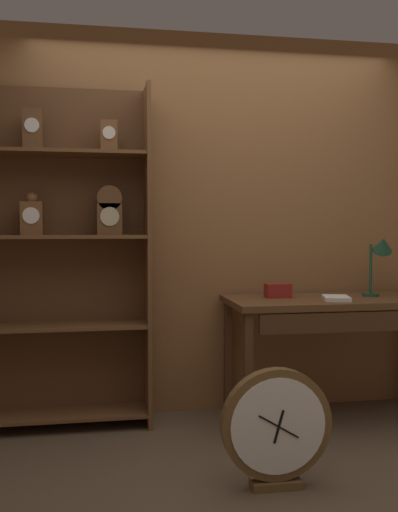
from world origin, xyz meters
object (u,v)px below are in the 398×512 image
at_px(workbench, 338,312).
at_px(round_clock_large, 276,427).
at_px(open_repair_manual, 336,298).
at_px(desk_lamp, 381,252).
at_px(bookshelf, 32,255).
at_px(toolbox_small, 278,291).

bearing_deg(workbench, round_clock_large, -128.52).
bearing_deg(open_repair_manual, desk_lamp, 33.65).
height_order(bookshelf, open_repair_manual, bookshelf).
height_order(desk_lamp, open_repair_manual, desk_lamp).
height_order(bookshelf, desk_lamp, bookshelf).
distance_m(bookshelf, open_repair_manual, 1.94).
bearing_deg(bookshelf, open_repair_manual, -9.10).
xyz_separation_m(workbench, desk_lamp, (0.31, 0.03, 0.39)).
bearing_deg(workbench, desk_lamp, 6.37).
distance_m(workbench, round_clock_large, 1.20).
xyz_separation_m(bookshelf, toolbox_small, (1.57, -0.11, -0.24)).
xyz_separation_m(bookshelf, round_clock_large, (1.26, -1.09, -0.80)).
bearing_deg(desk_lamp, round_clock_large, -137.83).
xyz_separation_m(desk_lamp, open_repair_manual, (-0.36, -0.12, -0.28)).
relative_size(workbench, open_repair_manual, 6.57).
xyz_separation_m(workbench, round_clock_large, (-0.70, -0.88, -0.42)).
height_order(desk_lamp, round_clock_large, desk_lamp).
xyz_separation_m(desk_lamp, toolbox_small, (-0.69, 0.07, -0.25)).
height_order(workbench, round_clock_large, workbench).
bearing_deg(bookshelf, workbench, -6.31).
height_order(bookshelf, round_clock_large, bookshelf).
xyz_separation_m(workbench, toolbox_small, (-0.38, 0.10, 0.14)).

